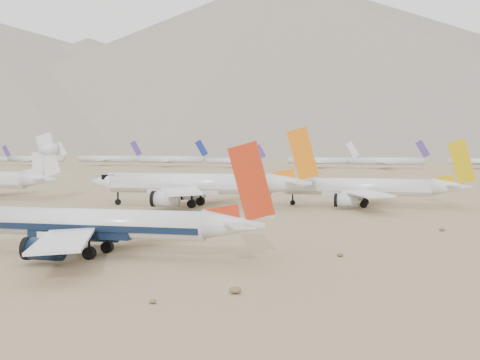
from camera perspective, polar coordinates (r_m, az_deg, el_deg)
The scene contains 7 objects.
ground at distance 90.03m, azimuth -7.29°, elevation -6.04°, with size 7000.00×7000.00×0.00m, color #8A6E50.
main_airliner at distance 86.53m, azimuth -11.66°, elevation -3.75°, with size 41.46×40.49×14.63m.
row2_gold_tail at distance 155.07m, azimuth 10.80°, elevation -0.66°, with size 43.66×42.70×15.55m.
row2_orange_tail at distance 152.51m, azimuth -3.53°, elevation -0.39°, with size 50.95×49.85×18.18m.
distant_storage_row at distance 415.91m, azimuth 13.67°, elevation 1.59°, with size 655.29×62.58×15.41m.
mountain_range at distance 1740.09m, azimuth 15.53°, elevation 8.70°, with size 7354.00×3024.00×470.00m.
desert_scrub at distance 69.05m, azimuth -16.84°, elevation -8.67°, with size 261.14×125.68×0.68m.
Camera 1 is at (32.62, -82.72, 14.11)m, focal length 50.00 mm.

